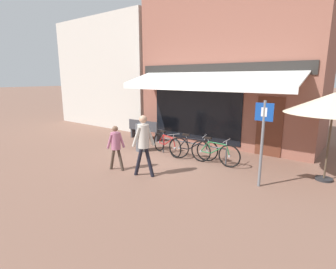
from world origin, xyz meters
name	(u,v)px	position (x,y,z in m)	size (l,w,h in m)	color
ground_plane	(158,156)	(0.00, 0.00, 0.00)	(160.00, 160.00, 0.00)	brown
shop_front	(231,67)	(0.85, 3.89, 3.17)	(7.46, 4.62, 6.36)	#8E5647
neighbour_building	(121,74)	(-6.51, 4.41, 2.98)	(6.87, 4.00, 5.95)	beige
bike_rack_rail	(192,146)	(1.14, 0.45, 0.46)	(2.62, 0.04, 0.57)	#47494F
bicycle_red	(167,144)	(0.10, 0.37, 0.37)	(1.65, 0.65, 0.83)	black
bicycle_black	(193,148)	(1.19, 0.40, 0.39)	(1.67, 0.62, 0.87)	black
bicycle_green	(215,153)	(2.03, 0.37, 0.39)	(1.72, 0.52, 0.87)	black
pedestrian_adult	(143,139)	(0.91, -1.74, 1.07)	(0.58, 0.52, 1.75)	black
pedestrian_child	(116,143)	(-0.09, -1.87, 0.83)	(0.48, 0.43, 1.37)	#47382D
litter_bin	(142,136)	(-0.94, 0.18, 0.57)	(0.49, 0.49, 1.13)	#515459
parking_sign	(263,135)	(3.75, -0.49, 1.36)	(0.44, 0.07, 2.20)	slate
cafe_parasol	(334,103)	(5.03, 1.00, 2.09)	(2.39, 2.39, 2.37)	#4C3D2D
park_bench	(145,129)	(-2.15, 1.66, 0.46)	(1.62, 0.50, 0.87)	#38383D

